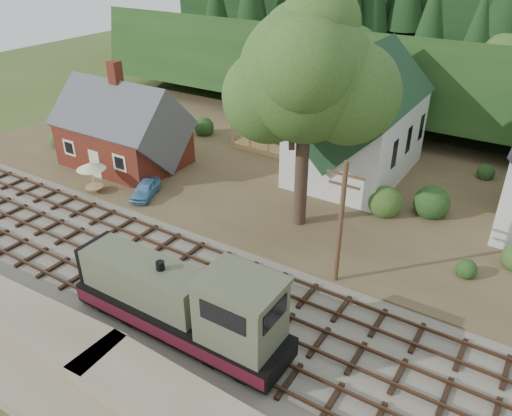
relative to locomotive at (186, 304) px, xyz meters
The scene contains 16 objects.
ground 4.39m from the locomotive, 128.45° to the left, with size 140.00×140.00×0.00m, color #384C1E.
embankment 6.36m from the locomotive, 113.44° to the right, with size 64.00×5.00×1.60m, color #7F7259.
railroad_bed 4.35m from the locomotive, 128.45° to the left, with size 64.00×11.00×0.16m, color #726B5B.
village_flat 21.23m from the locomotive, 96.47° to the left, with size 64.00×26.00×0.30m, color brown.
hillside 45.12m from the locomotive, 93.03° to the left, with size 70.00×28.00×8.00m, color #1E3F19.
ridge 61.09m from the locomotive, 92.24° to the left, with size 80.00×20.00×12.00m, color black.
depot 23.13m from the locomotive, 142.71° to the left, with size 10.80×7.41×9.00m.
church 22.89m from the locomotive, 90.97° to the left, with size 8.40×15.17×13.00m.
timber_frame 26.39m from the locomotive, 108.54° to the left, with size 8.20×6.20×6.99m.
lattice_tower 33.07m from the locomotive, 105.13° to the left, with size 3.20×3.20×12.12m.
big_tree 15.38m from the locomotive, 90.95° to the left, with size 10.90×8.40×14.70m.
telegraph_pole_near 9.65m from the locomotive, 60.63° to the left, with size 2.20×0.28×8.00m.
locomotive is the anchor object (origin of this frame).
car_blue 16.08m from the locomotive, 140.86° to the left, with size 1.47×3.64×1.24m, color #5B9AC4.
car_green 27.99m from the locomotive, 152.35° to the left, with size 1.17×3.36×1.11m, color #88A370.
patio_set 18.48m from the locomotive, 152.61° to the left, with size 2.26×2.26×2.52m.
Camera 1 is at (15.81, -17.61, 18.54)m, focal length 35.00 mm.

